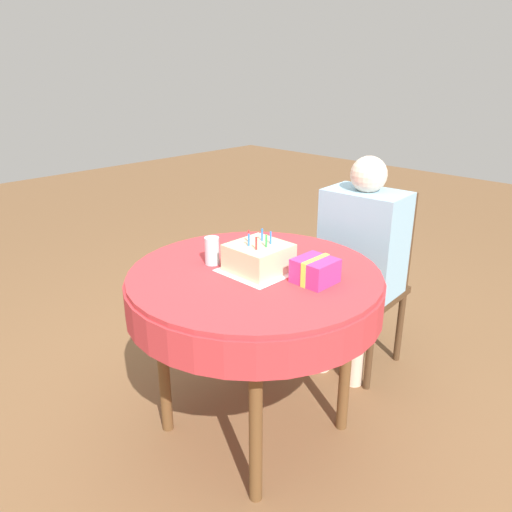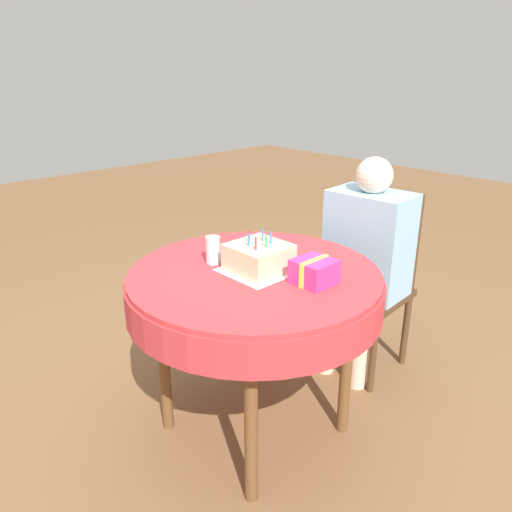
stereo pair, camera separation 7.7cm
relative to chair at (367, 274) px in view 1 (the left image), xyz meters
name	(u,v)px [view 1 (the left image)]	position (x,y,z in m)	size (l,w,h in m)	color
ground_plane	(255,427)	(-0.01, -0.85, -0.51)	(12.00, 12.00, 0.00)	brown
dining_table	(255,292)	(-0.01, -0.85, 0.18)	(1.04, 1.04, 0.78)	#BC3338
chair	(367,274)	(0.00, 0.00, 0.00)	(0.43, 0.43, 0.96)	#4C331E
person	(361,247)	(0.01, -0.09, 0.18)	(0.42, 0.37, 1.14)	beige
napkin	(259,270)	(0.00, -0.83, 0.27)	(0.27, 0.27, 0.00)	white
birthday_cake	(259,257)	(0.00, -0.83, 0.33)	(0.22, 0.22, 0.16)	beige
drinking_glass	(212,251)	(-0.19, -0.91, 0.33)	(0.06, 0.06, 0.12)	silver
gift_box	(315,271)	(0.23, -0.76, 0.32)	(0.14, 0.15, 0.10)	#D13384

